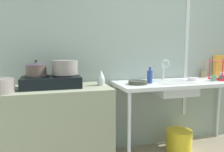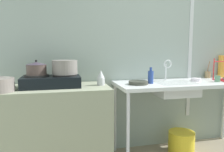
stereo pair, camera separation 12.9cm
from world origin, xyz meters
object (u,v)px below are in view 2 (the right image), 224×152
Objects in this scene: small_bowl_on_drainboard at (196,80)px; bottle_by_sink at (151,77)px; pot_on_left_burner at (36,68)px; sink_basin at (175,89)px; percolator at (101,78)px; bucket_on_floor at (181,142)px; utensil_jar at (208,74)px; frying_pan at (138,83)px; stove at (51,81)px; cereal_box at (224,66)px; pot_on_right_burner at (65,67)px; faucet at (167,66)px; cup_by_rack at (217,79)px.

small_bowl_on_drainboard is 0.63m from bottle_by_sink.
pot_on_left_burner is 0.43× the size of sink_basin.
bucket_on_floor is at bearing 1.74° from percolator.
percolator is 1.21m from small_bowl_on_drainboard.
utensil_jar is (0.65, 0.28, 0.12)m from sink_basin.
pot_on_left_burner reaches higher than frying_pan.
cereal_box is at bearing 6.39° from stove.
cereal_box is (0.91, 0.29, 0.23)m from sink_basin.
percolator is at bearing -170.55° from utensil_jar.
bucket_on_floor is (-0.77, -0.23, -0.93)m from cereal_box.
stove is 2.91× the size of pot_on_left_burner.
bucket_on_floor is at bearing 6.16° from bottle_by_sink.
pot_on_right_burner is 0.85× the size of cereal_box.
bottle_by_sink is (1.24, -0.02, -0.12)m from pot_on_left_burner.
faucet is at bearing 24.59° from frying_pan.
stove is at bearing -178.94° from bucket_on_floor.
bucket_on_floor is at bearing 165.05° from cup_by_rack.
pot_on_left_burner is 1.55m from faucet.
faucet reaches higher than cup_by_rack.
faucet reaches higher than utensil_jar.
pot_on_right_burner is 0.97m from bottle_by_sink.
sink_basin is at bearing -0.93° from pot_on_left_burner.
frying_pan reaches higher than small_bowl_on_drainboard.
pot_on_left_burner reaches higher than bucket_on_floor.
pot_on_right_burner is at bearing 176.46° from frying_pan.
percolator reaches higher than small_bowl_on_drainboard.
percolator is at bearing -0.23° from pot_on_left_burner.
cereal_box reaches higher than utensil_jar.
pot_on_left_burner is 1.25m from bottle_by_sink.
faucet is at bearing 156.89° from cup_by_rack.
cup_by_rack is (1.01, -0.03, 0.02)m from frying_pan.
stove is 2.24× the size of faucet.
pot_on_left_burner reaches higher than small_bowl_on_drainboard.
bottle_by_sink reaches higher than percolator.
utensil_jar is at bearing 6.56° from pot_on_left_burner.
bottle_by_sink is 1.26m from cereal_box.
cup_by_rack is at bearing -138.47° from cereal_box.
utensil_jar is 0.99m from bucket_on_floor.
stove is at bearing 176.99° from frying_pan.
sink_basin is 2.19× the size of frying_pan.
percolator is at bearing -172.02° from cereal_box.
faucet is 1.40× the size of bottle_by_sink.
pot_on_left_burner is at bearing -179.02° from small_bowl_on_drainboard.
faucet is at bearing 10.52° from percolator.
small_bowl_on_drainboard is at bearing 5.89° from frying_pan.
utensil_jar is (1.92, 0.25, -0.16)m from pot_on_right_burner.
pot_on_left_burner is at bearing -179.03° from bucket_on_floor.
faucet is 0.39m from small_bowl_on_drainboard.
pot_on_right_burner reaches higher than bucket_on_floor.
faucet reaches higher than bottle_by_sink.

